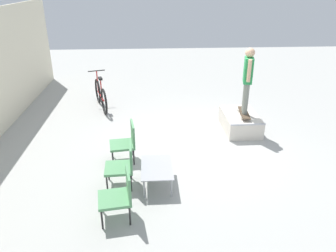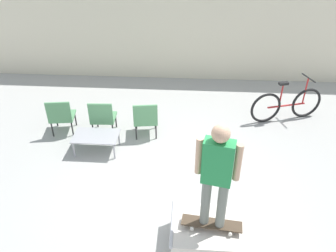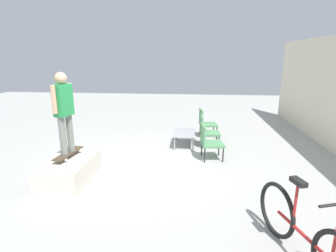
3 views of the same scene
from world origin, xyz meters
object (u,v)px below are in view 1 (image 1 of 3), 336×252
at_px(patio_chair_right, 126,141).
at_px(bicycle, 101,95).
at_px(skateboard_on_ramp, 244,113).
at_px(skate_ramp_box, 240,122).
at_px(patio_chair_center, 124,164).
at_px(patio_chair_left, 120,194).
at_px(person_skater, 248,76).
at_px(coffee_table, 157,169).

relative_size(patio_chair_right, bicycle, 0.49).
bearing_deg(patio_chair_right, skateboard_on_ramp, 106.15).
bearing_deg(skate_ramp_box, patio_chair_center, 129.57).
bearing_deg(skateboard_on_ramp, bicycle, 69.45).
height_order(patio_chair_left, patio_chair_center, same).
relative_size(skate_ramp_box, person_skater, 0.84).
height_order(skate_ramp_box, bicycle, bicycle).
xyz_separation_m(skate_ramp_box, skateboard_on_ramp, (-0.11, -0.04, 0.31)).
relative_size(person_skater, bicycle, 0.91).
height_order(patio_chair_center, bicycle, bicycle).
bearing_deg(bicycle, patio_chair_right, 179.09).
bearing_deg(patio_chair_center, bicycle, -169.91).
relative_size(person_skater, patio_chair_right, 1.87).
bearing_deg(patio_chair_left, skateboard_on_ramp, 129.30).
distance_m(skate_ramp_box, patio_chair_right, 3.22).
distance_m(skateboard_on_ramp, coffee_table, 3.23).
bearing_deg(patio_chair_center, patio_chair_left, -2.67).
distance_m(skateboard_on_ramp, bicycle, 4.35).
distance_m(skate_ramp_box, skateboard_on_ramp, 0.33).
height_order(skateboard_on_ramp, patio_chair_center, patio_chair_center).
xyz_separation_m(skateboard_on_ramp, patio_chair_left, (-3.20, 2.92, -0.06)).
relative_size(skate_ramp_box, patio_chair_right, 1.58).
distance_m(person_skater, patio_chair_left, 4.45).
xyz_separation_m(patio_chair_left, patio_chair_right, (1.89, -0.00, 0.00)).
height_order(skateboard_on_ramp, bicycle, bicycle).
relative_size(person_skater, patio_chair_left, 1.87).
distance_m(skateboard_on_ramp, patio_chair_left, 4.33).
relative_size(patio_chair_center, bicycle, 0.49).
bearing_deg(bicycle, patio_chair_left, 173.32).
bearing_deg(skateboard_on_ramp, patio_chair_center, 134.24).
relative_size(skate_ramp_box, bicycle, 0.77).
relative_size(coffee_table, patio_chair_center, 1.08).
distance_m(person_skater, patio_chair_right, 3.35).
height_order(coffee_table, patio_chair_left, patio_chair_left).
distance_m(skateboard_on_ramp, person_skater, 0.96).
bearing_deg(patio_chair_left, patio_chair_center, 171.63).
height_order(person_skater, patio_chair_left, person_skater).
height_order(person_skater, coffee_table, person_skater).
distance_m(patio_chair_left, patio_chair_right, 1.89).
xyz_separation_m(skateboard_on_ramp, person_skater, (0.00, -0.00, 0.96)).
distance_m(skateboard_on_ramp, patio_chair_center, 3.69).
bearing_deg(patio_chair_right, skate_ramp_box, 108.34).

